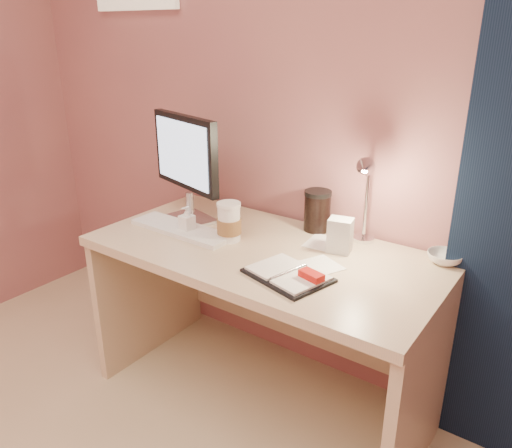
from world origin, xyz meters
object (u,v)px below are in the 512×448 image
Objects in this scene: desk at (273,291)px; lotion_bottle at (187,220)px; keyboard at (182,229)px; desk_lamp at (351,190)px; planner at (290,275)px; monitor at (188,159)px; dark_jar at (317,213)px; product_box at (340,235)px; bowl at (445,258)px; coffee_cup at (229,223)px.

desk is 11.79× the size of lotion_bottle.
keyboard is 0.74m from desk_lamp.
planner is (0.21, -0.22, 0.24)m from desk.
desk_lamp reaches higher than lotion_bottle.
planner is 0.43m from desk_lamp.
keyboard is (0.06, -0.12, -0.27)m from monitor.
desk is 4.33× the size of planner.
planner is at bearing -113.66° from desk_lamp.
desk_lamp is at bearing -23.44° from dark_jar.
monitor reaches higher than keyboard.
keyboard is 0.06m from lotion_bottle.
product_box is (0.04, 0.30, 0.06)m from planner.
coffee_cup is at bearing -159.29° from bowl.
dark_jar is at bearing 128.46° from product_box.
monitor is 0.60m from dark_jar.
coffee_cup is 0.45m from product_box.
planner is at bearing -72.34° from dark_jar.
desk_lamp is (0.42, 0.23, 0.16)m from coffee_cup.
bowl is (1.01, 0.34, 0.01)m from keyboard.
bowl is 1.03m from lotion_bottle.
monitor reaches higher than lotion_bottle.
lotion_bottle is at bearing -172.83° from desk_lamp.
dark_jar is 0.26m from desk_lamp.
dark_jar is 0.23m from product_box.
keyboard is at bearing -175.14° from product_box.
desk is 0.47m from lotion_bottle.
keyboard is 3.01× the size of coffee_cup.
desk_lamp is (0.61, 0.27, 0.18)m from lotion_bottle.
monitor is at bearing 165.58° from coffee_cup.
monitor is 2.94× the size of coffee_cup.
desk_lamp is at bearing 23.78° from lotion_bottle.
desk_lamp reaches higher than desk.
monitor is at bearing 175.61° from desk_lamp.
bowl is at bearing 18.79° from desk.
desk_lamp is at bearing 27.61° from monitor.
monitor is 3.51× the size of product_box.
product_box reaches higher than bowl.
desk is at bearing -168.28° from desk_lamp.
monitor reaches higher than bowl.
desk_lamp is (0.26, 0.14, 0.46)m from desk.
desk_lamp reaches higher than product_box.
monitor is 0.36m from coffee_cup.
desk is 0.47m from keyboard.
coffee_cup reaches higher than desk.
keyboard is at bearing -161.25° from bowl.
monitor is 3.65× the size of bowl.
monitor is 1.47× the size of planner.
lotion_bottle is at bearing -140.67° from dark_jar.
desk is 0.40m from product_box.
product_box is at bearing 21.00° from coffee_cup.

